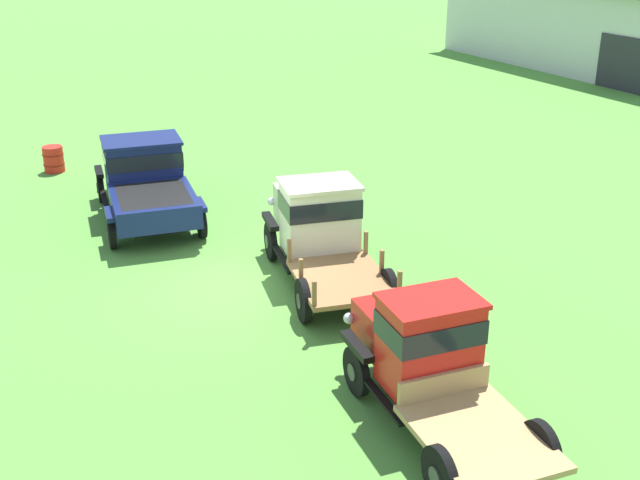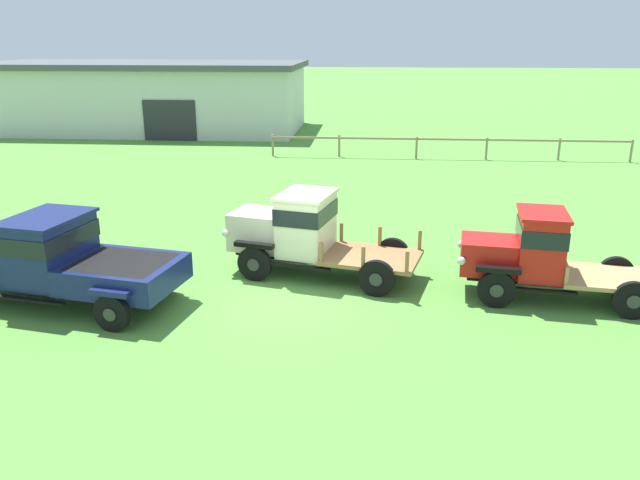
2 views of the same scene
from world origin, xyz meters
name	(u,v)px [view 1 (image 1 of 2)]	position (x,y,z in m)	size (l,w,h in m)	color
ground_plane	(243,284)	(0.00, 0.00, 0.00)	(240.00, 240.00, 0.00)	#518E38
vintage_truck_foreground_near	(145,177)	(-5.22, -0.52, 1.07)	(5.88, 3.19, 2.08)	black
vintage_truck_second_in_line	(318,223)	(0.18, 1.80, 1.17)	(5.27, 2.95, 2.19)	black
vintage_truck_midrow_center	(426,353)	(5.90, 0.66, 1.10)	(4.79, 2.34, 2.12)	black
oil_drum_beside_row	(54,159)	(-10.39, -1.91, 0.41)	(0.66, 0.66, 0.82)	red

